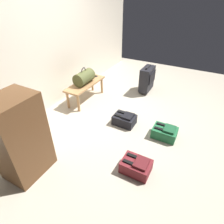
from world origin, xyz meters
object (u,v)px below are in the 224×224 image
at_px(bench, 85,86).
at_px(backpack_dark, 125,119).
at_px(side_cabinet, 20,138).
at_px(backpack_maroon, 136,166).
at_px(duffel_bag_olive, 84,77).
at_px(cell_phone, 94,76).
at_px(suitcase_upright_charcoal, 147,79).
at_px(backpack_green, 165,132).

distance_m(bench, backpack_dark, 1.19).
bearing_deg(side_cabinet, backpack_maroon, -63.01).
bearing_deg(bench, backpack_dark, -109.40).
distance_m(bench, duffel_bag_olive, 0.19).
xyz_separation_m(bench, cell_phone, (0.40, 0.03, 0.07)).
relative_size(cell_phone, backpack_maroon, 0.38).
bearing_deg(cell_phone, suitcase_upright_charcoal, -59.72).
relative_size(bench, duffel_bag_olive, 2.27).
distance_m(duffel_bag_olive, backpack_maroon, 2.13).
bearing_deg(side_cabinet, bench, 12.10).
height_order(duffel_bag_olive, backpack_green, duffel_bag_olive).
height_order(bench, backpack_dark, bench).
bearing_deg(backpack_maroon, side_cabinet, 116.99).
bearing_deg(duffel_bag_olive, bench, 0.00).
xyz_separation_m(suitcase_upright_charcoal, side_cabinet, (-2.90, 0.60, 0.23)).
relative_size(backpack_dark, backpack_green, 1.00).
relative_size(suitcase_upright_charcoal, side_cabinet, 0.56).
bearing_deg(bench, side_cabinet, -167.90).
relative_size(duffel_bag_olive, cell_phone, 3.06).
height_order(cell_phone, backpack_dark, cell_phone).
height_order(cell_phone, suitcase_upright_charcoal, suitcase_upright_charcoal).
xyz_separation_m(bench, backpack_maroon, (-1.26, -1.68, -0.24)).
distance_m(suitcase_upright_charcoal, backpack_maroon, 2.36).
relative_size(bench, backpack_maroon, 2.63).
height_order(bench, cell_phone, cell_phone).
bearing_deg(bench, suitcase_upright_charcoal, -45.17).
height_order(backpack_dark, backpack_maroon, same).
bearing_deg(duffel_bag_olive, cell_phone, 3.98).
distance_m(bench, suitcase_upright_charcoal, 1.42).
bearing_deg(suitcase_upright_charcoal, backpack_maroon, -163.36).
bearing_deg(side_cabinet, suitcase_upright_charcoal, -11.62).
bearing_deg(backpack_green, duffel_bag_olive, 78.24).
relative_size(cell_phone, suitcase_upright_charcoal, 0.23).
bearing_deg(cell_phone, bench, -175.83).
bearing_deg(backpack_maroon, backpack_green, -9.75).
bearing_deg(cell_phone, backpack_dark, -124.74).
relative_size(cell_phone, side_cabinet, 0.13).
distance_m(backpack_dark, side_cabinet, 1.73).
xyz_separation_m(cell_phone, side_cabinet, (-2.30, -0.44, 0.15)).
bearing_deg(side_cabinet, duffel_bag_olive, 12.22).
xyz_separation_m(cell_phone, backpack_maroon, (-1.65, -1.71, -0.31)).
height_order(bench, duffel_bag_olive, duffel_bag_olive).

